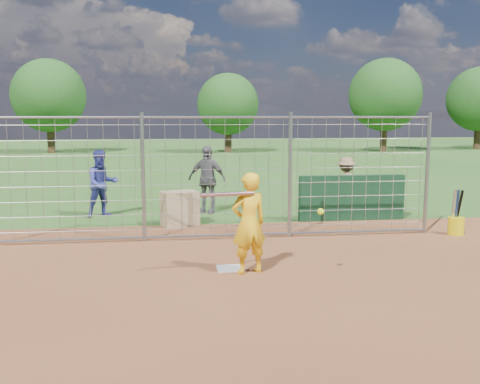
{
  "coord_description": "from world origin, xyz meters",
  "views": [
    {
      "loc": [
        -0.94,
        -8.76,
        2.53
      ],
      "look_at": [
        0.3,
        0.8,
        1.15
      ],
      "focal_mm": 40.0,
      "sensor_mm": 36.0,
      "label": 1
    }
  ],
  "objects": [
    {
      "name": "bystander_b",
      "position": [
        -0.02,
        5.07,
        0.88
      ],
      "size": [
        1.12,
        0.84,
        1.77
      ],
      "primitive_type": "imported",
      "rotation": [
        0.0,
        0.0,
        -0.46
      ],
      "color": "#545357",
      "rests_on": "ground"
    },
    {
      "name": "infield_dirt",
      "position": [
        0.0,
        -3.0,
        0.01
      ],
      "size": [
        18.0,
        18.0,
        0.0
      ],
      "primitive_type": "plane",
      "color": "brown",
      "rests_on": "ground"
    },
    {
      "name": "batter",
      "position": [
        0.28,
        -0.46,
        0.82
      ],
      "size": [
        0.69,
        0.56,
        1.64
      ],
      "primitive_type": "imported",
      "rotation": [
        0.0,
        0.0,
        3.45
      ],
      "color": "yellow",
      "rests_on": "ground"
    },
    {
      "name": "bystander_a",
      "position": [
        -2.66,
        4.84,
        0.84
      ],
      "size": [
        1.01,
        0.92,
        1.69
      ],
      "primitive_type": "imported",
      "rotation": [
        0.0,
        0.0,
        0.43
      ],
      "color": "navy",
      "rests_on": "ground"
    },
    {
      "name": "equipment_in_play",
      "position": [
        0.25,
        -0.72,
        1.27
      ],
      "size": [
        1.89,
        0.44,
        0.34
      ],
      "color": "silver",
      "rests_on": "ground"
    },
    {
      "name": "bucket_with_bats",
      "position": [
        5.09,
        1.76,
        0.25
      ],
      "size": [
        0.34,
        0.34,
        0.98
      ],
      "color": "yellow",
      "rests_on": "ground"
    },
    {
      "name": "ground",
      "position": [
        0.0,
        0.0,
        0.0
      ],
      "size": [
        100.0,
        100.0,
        0.0
      ],
      "primitive_type": "plane",
      "color": "#2D591E",
      "rests_on": "ground"
    },
    {
      "name": "dugout_wall",
      "position": [
        3.4,
        3.6,
        0.55
      ],
      "size": [
        2.6,
        0.2,
        1.1
      ],
      "primitive_type": "cube",
      "color": "#11381E",
      "rests_on": "ground"
    },
    {
      "name": "equipment_bin",
      "position": [
        -0.76,
        3.5,
        0.4
      ],
      "size": [
        0.93,
        0.77,
        0.8
      ],
      "primitive_type": "cube",
      "rotation": [
        0.0,
        0.0,
        0.31
      ],
      "color": "tan",
      "rests_on": "ground"
    },
    {
      "name": "backstop_fence",
      "position": [
        0.0,
        2.0,
        1.26
      ],
      "size": [
        9.08,
        0.08,
        2.6
      ],
      "color": "gray",
      "rests_on": "ground"
    },
    {
      "name": "bystander_c",
      "position": [
        3.64,
        4.74,
        0.73
      ],
      "size": [
        1.02,
        0.7,
        1.46
      ],
      "primitive_type": "imported",
      "rotation": [
        0.0,
        0.0,
        3.32
      ],
      "color": "#866849",
      "rests_on": "ground"
    },
    {
      "name": "home_plate",
      "position": [
        0.0,
        -0.2,
        0.01
      ],
      "size": [
        0.43,
        0.43,
        0.02
      ],
      "primitive_type": "cube",
      "color": "silver",
      "rests_on": "ground"
    },
    {
      "name": "tree_line",
      "position": [
        3.13,
        28.13,
        3.71
      ],
      "size": [
        44.66,
        6.72,
        6.48
      ],
      "color": "#3F2B19",
      "rests_on": "ground"
    }
  ]
}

